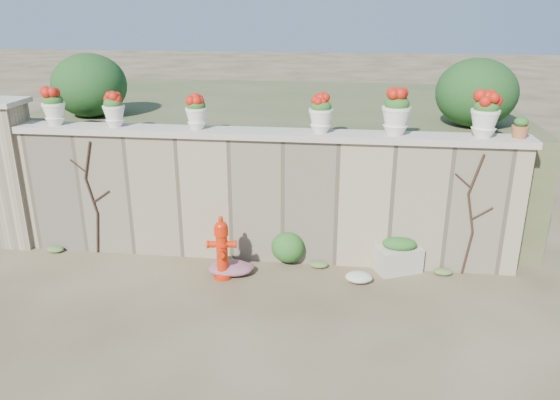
# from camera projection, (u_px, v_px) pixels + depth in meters

# --- Properties ---
(ground) EXTENTS (80.00, 80.00, 0.00)m
(ground) POSITION_uv_depth(u_px,v_px,m) (237.00, 314.00, 7.31)
(ground) COLOR #473823
(ground) RESTS_ON ground
(stone_wall) EXTENTS (8.00, 0.40, 2.00)m
(stone_wall) POSITION_uv_depth(u_px,v_px,m) (258.00, 199.00, 8.64)
(stone_wall) COLOR #9B8967
(stone_wall) RESTS_ON ground
(wall_cap) EXTENTS (8.10, 0.52, 0.10)m
(wall_cap) POSITION_uv_depth(u_px,v_px,m) (257.00, 134.00, 8.28)
(wall_cap) COLOR beige
(wall_cap) RESTS_ON stone_wall
(gate_pillar) EXTENTS (0.72, 0.72, 2.48)m
(gate_pillar) POSITION_uv_depth(u_px,v_px,m) (12.00, 173.00, 9.05)
(gate_pillar) COLOR #9B8967
(gate_pillar) RESTS_ON ground
(raised_fill) EXTENTS (9.00, 6.00, 2.00)m
(raised_fill) POSITION_uv_depth(u_px,v_px,m) (283.00, 148.00, 11.62)
(raised_fill) COLOR #384C23
(raised_fill) RESTS_ON ground
(back_shrub_left) EXTENTS (1.30, 1.30, 1.10)m
(back_shrub_left) POSITION_uv_depth(u_px,v_px,m) (89.00, 85.00, 9.61)
(back_shrub_left) COLOR #143814
(back_shrub_left) RESTS_ON raised_fill
(back_shrub_right) EXTENTS (1.30, 1.30, 1.10)m
(back_shrub_right) POSITION_uv_depth(u_px,v_px,m) (476.00, 93.00, 8.82)
(back_shrub_right) COLOR #143814
(back_shrub_right) RESTS_ON raised_fill
(vine_left) EXTENTS (0.60, 0.04, 1.91)m
(vine_left) POSITION_uv_depth(u_px,v_px,m) (92.00, 197.00, 8.76)
(vine_left) COLOR black
(vine_left) RESTS_ON ground
(vine_right) EXTENTS (0.60, 0.04, 1.91)m
(vine_right) POSITION_uv_depth(u_px,v_px,m) (471.00, 214.00, 8.05)
(vine_right) COLOR black
(vine_right) RESTS_ON ground
(fire_hydrant) EXTENTS (0.43, 0.31, 0.99)m
(fire_hydrant) POSITION_uv_depth(u_px,v_px,m) (222.00, 247.00, 8.10)
(fire_hydrant) COLOR red
(fire_hydrant) RESTS_ON ground
(planter_box) EXTENTS (0.77, 0.63, 0.56)m
(planter_box) POSITION_uv_depth(u_px,v_px,m) (399.00, 256.00, 8.40)
(planter_box) COLOR beige
(planter_box) RESTS_ON ground
(green_shrub) EXTENTS (0.69, 0.62, 0.65)m
(green_shrub) POSITION_uv_depth(u_px,v_px,m) (284.00, 245.00, 8.59)
(green_shrub) COLOR #1E5119
(green_shrub) RESTS_ON ground
(magenta_clump) EXTENTS (0.82, 0.55, 0.22)m
(magenta_clump) POSITION_uv_depth(u_px,v_px,m) (232.00, 268.00, 8.33)
(magenta_clump) COLOR #B4247B
(magenta_clump) RESTS_ON ground
(white_flowers) EXTENTS (0.52, 0.41, 0.19)m
(white_flowers) POSITION_uv_depth(u_px,v_px,m) (356.00, 278.00, 8.05)
(white_flowers) COLOR white
(white_flowers) RESTS_ON ground
(urn_pot_0) EXTENTS (0.36, 0.36, 0.56)m
(urn_pot_0) POSITION_uv_depth(u_px,v_px,m) (54.00, 107.00, 8.56)
(urn_pot_0) COLOR white
(urn_pot_0) RESTS_ON wall_cap
(urn_pot_1) EXTENTS (0.34, 0.34, 0.53)m
(urn_pot_1) POSITION_uv_depth(u_px,v_px,m) (114.00, 110.00, 8.44)
(urn_pot_1) COLOR white
(urn_pot_1) RESTS_ON wall_cap
(urn_pot_2) EXTENTS (0.33, 0.33, 0.52)m
(urn_pot_2) POSITION_uv_depth(u_px,v_px,m) (196.00, 112.00, 8.29)
(urn_pot_2) COLOR white
(urn_pot_2) RESTS_ON wall_cap
(urn_pot_3) EXTENTS (0.36, 0.36, 0.56)m
(urn_pot_3) POSITION_uv_depth(u_px,v_px,m) (321.00, 114.00, 8.06)
(urn_pot_3) COLOR white
(urn_pot_3) RESTS_ON wall_cap
(urn_pot_4) EXTENTS (0.42, 0.42, 0.66)m
(urn_pot_4) POSITION_uv_depth(u_px,v_px,m) (396.00, 112.00, 7.91)
(urn_pot_4) COLOR white
(urn_pot_4) RESTS_ON wall_cap
(urn_pot_5) EXTENTS (0.41, 0.41, 0.64)m
(urn_pot_5) POSITION_uv_depth(u_px,v_px,m) (485.00, 115.00, 7.76)
(urn_pot_5) COLOR white
(urn_pot_5) RESTS_ON wall_cap
(terracotta_pot) EXTENTS (0.24, 0.24, 0.29)m
(terracotta_pot) POSITION_uv_depth(u_px,v_px,m) (520.00, 129.00, 7.76)
(terracotta_pot) COLOR #A75C33
(terracotta_pot) RESTS_ON wall_cap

